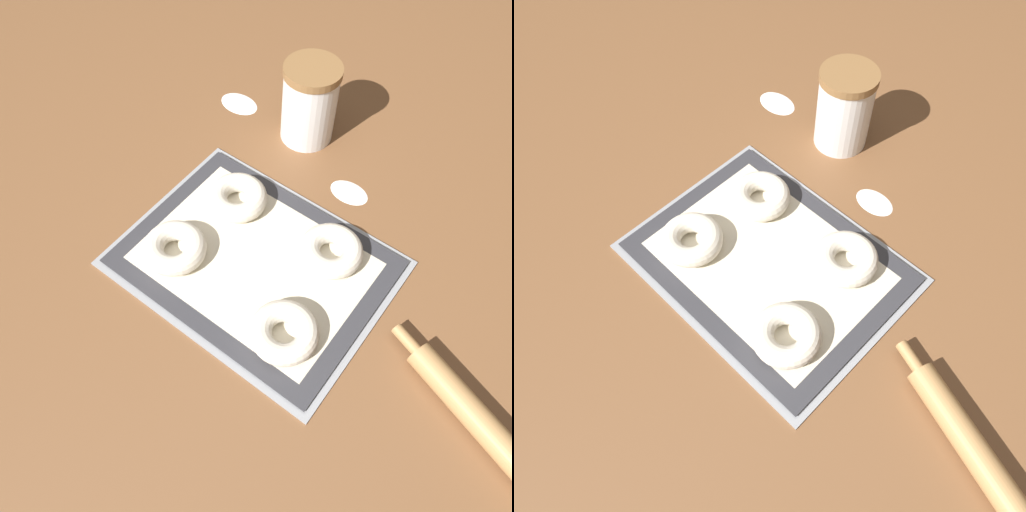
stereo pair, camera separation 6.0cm
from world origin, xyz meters
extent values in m
plane|color=brown|center=(0.00, 0.00, 0.00)|extent=(2.80, 2.80, 0.00)
cube|color=#93969B|center=(0.00, 0.02, 0.00)|extent=(0.47, 0.36, 0.01)
cube|color=#333338|center=(0.00, 0.02, 0.01)|extent=(0.45, 0.34, 0.00)
cube|color=beige|center=(0.00, 0.02, 0.01)|extent=(0.39, 0.28, 0.00)
torus|color=silver|center=(-0.12, -0.05, 0.03)|extent=(0.11, 0.11, 0.04)
torus|color=silver|center=(0.13, -0.07, 0.03)|extent=(0.11, 0.11, 0.04)
torus|color=silver|center=(-0.10, 0.10, 0.03)|extent=(0.11, 0.11, 0.04)
torus|color=silver|center=(0.10, 0.11, 0.03)|extent=(0.11, 0.11, 0.04)
cylinder|color=white|center=(-0.11, 0.35, 0.08)|extent=(0.11, 0.11, 0.15)
cylinder|color=olive|center=(-0.11, 0.35, 0.16)|extent=(0.12, 0.12, 0.02)
cylinder|color=#AD7F4C|center=(0.47, -0.02, 0.02)|extent=(0.33, 0.15, 0.04)
cylinder|color=#AD7F4C|center=(0.29, 0.04, 0.02)|extent=(0.05, 0.03, 0.02)
ellipsoid|color=white|center=(-0.29, 0.34, 0.00)|extent=(0.09, 0.06, 0.00)
ellipsoid|color=white|center=(0.05, 0.27, 0.00)|extent=(0.08, 0.05, 0.00)
camera|label=1|loc=(0.29, -0.35, 0.77)|focal=35.00mm
camera|label=2|loc=(0.33, -0.32, 0.77)|focal=35.00mm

